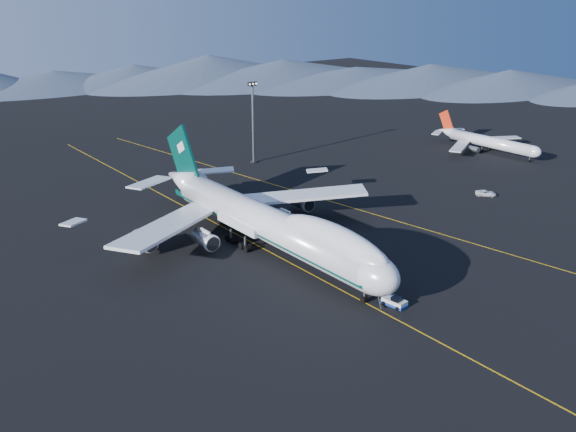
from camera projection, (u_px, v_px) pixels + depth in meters
ground at (268, 251)px, 122.58m from camera, size 500.00×500.00×0.00m
taxiway_line_main at (268, 251)px, 122.58m from camera, size 0.25×220.00×0.01m
taxiway_line_side at (349, 207)px, 147.17m from camera, size 28.08×198.09×0.01m
mountain_ridge at (573, 128)px, 199.89m from camera, size 374.91×567.11×12.00m
boeing_747 at (268, 222)px, 120.64m from camera, size 59.62×72.43×19.37m
pushback_tug at (394, 302)px, 101.46m from camera, size 2.74×4.25×1.75m
second_jet at (487, 142)px, 194.76m from camera, size 33.01×37.29×10.61m
service_van at (486, 193)px, 154.66m from camera, size 4.90×5.08×1.34m
floodlight_mast at (253, 122)px, 180.50m from camera, size 2.83×2.12×22.87m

